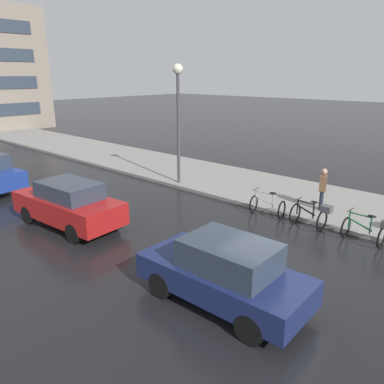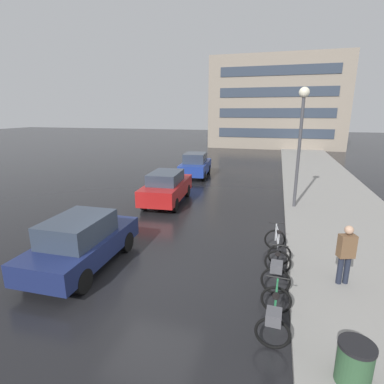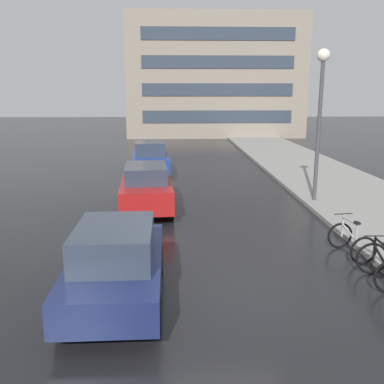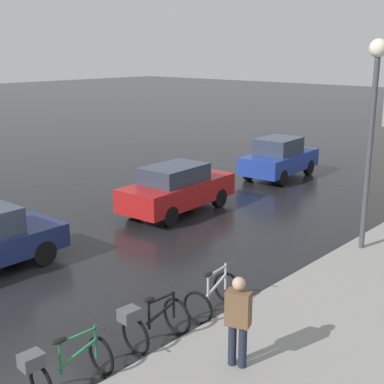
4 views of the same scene
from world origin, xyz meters
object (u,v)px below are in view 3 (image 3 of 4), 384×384
Objects in this scene: car_navy at (116,263)px; car_red at (146,187)px; car_blue at (150,159)px; bicycle_third at (351,241)px; streetlamp at (321,97)px.

car_red is (0.12, 6.78, 0.03)m from car_navy.
car_red is 1.07× the size of car_blue.
bicycle_third is 0.32× the size of car_navy.
bicycle_third is at bearing -98.16° from streetlamp.
streetlamp reaches higher than car_navy.
car_navy is (-5.52, -2.19, 0.40)m from bicycle_third.
car_blue is 0.74× the size of streetlamp.
car_navy is 10.20m from streetlamp.
car_blue is (-0.24, 6.47, 0.02)m from car_red.
car_red reaches higher than bicycle_third.
bicycle_third is at bearing 21.60° from car_navy.
streetlamp reaches higher than car_red.
car_navy is 0.72× the size of streetlamp.
car_red is at bearing 88.98° from car_navy.
bicycle_third is 7.10m from car_red.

